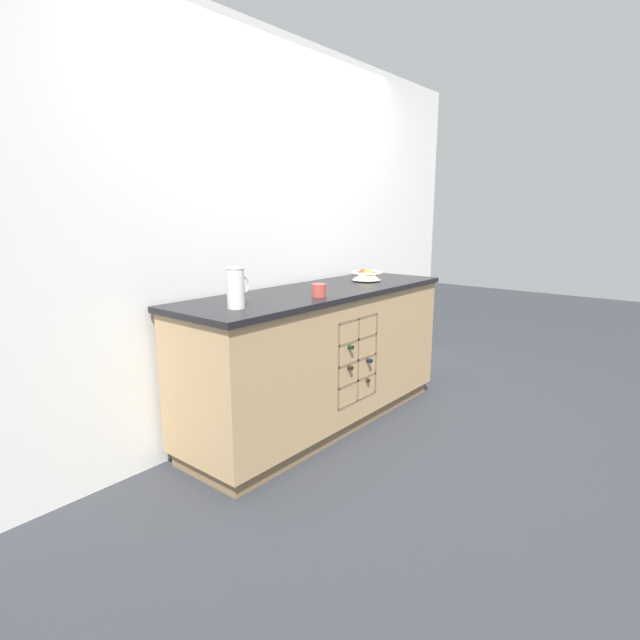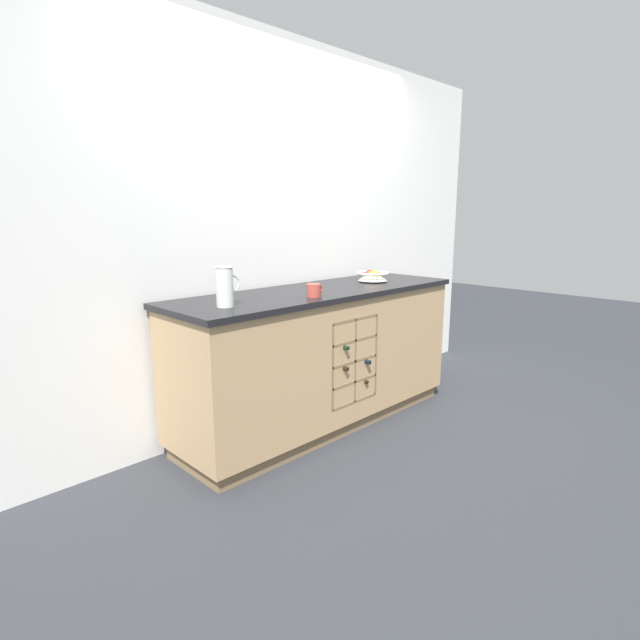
% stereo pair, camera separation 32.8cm
% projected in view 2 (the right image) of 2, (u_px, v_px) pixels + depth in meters
% --- Properties ---
extents(ground_plane, '(14.00, 14.00, 0.00)m').
position_uv_depth(ground_plane, '(320.00, 422.00, 3.44)').
color(ground_plane, '#2D3035').
extents(back_wall, '(4.47, 0.06, 2.55)m').
position_uv_depth(back_wall, '(282.00, 234.00, 3.43)').
color(back_wall, white).
rests_on(back_wall, ground_plane).
extents(kitchen_island, '(2.11, 0.66, 0.93)m').
position_uv_depth(kitchen_island, '(320.00, 357.00, 3.34)').
color(kitchen_island, olive).
rests_on(kitchen_island, ground_plane).
extents(fruit_bowl, '(0.23, 0.23, 0.09)m').
position_uv_depth(fruit_bowl, '(373.00, 275.00, 3.61)').
color(fruit_bowl, silver).
rests_on(fruit_bowl, kitchen_island).
extents(white_pitcher, '(0.15, 0.10, 0.21)m').
position_uv_depth(white_pitcher, '(225.00, 286.00, 2.62)').
color(white_pitcher, silver).
rests_on(white_pitcher, kitchen_island).
extents(ceramic_mug, '(0.12, 0.08, 0.08)m').
position_uv_depth(ceramic_mug, '(314.00, 290.00, 2.95)').
color(ceramic_mug, '#B7473D').
rests_on(ceramic_mug, kitchen_island).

